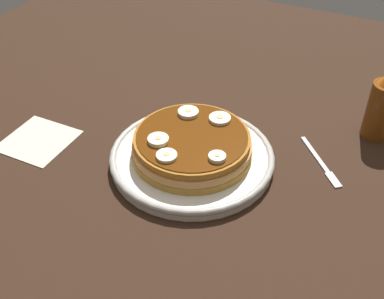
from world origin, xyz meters
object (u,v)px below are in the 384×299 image
at_px(plate, 192,157).
at_px(banana_slice_1, 188,113).
at_px(banana_slice_4, 217,157).
at_px(banana_slice_2, 158,140).
at_px(banana_slice_3, 220,119).
at_px(pancake_stack, 193,145).
at_px(banana_slice_0, 167,156).
at_px(syrup_bottle, 382,106).
at_px(napkin, 38,140).
at_px(fork, 322,163).

xyz_separation_m(plate, banana_slice_1, (0.05, 0.03, 0.05)).
bearing_deg(plate, banana_slice_4, -120.46).
distance_m(banana_slice_2, banana_slice_4, 0.10).
distance_m(banana_slice_3, banana_slice_4, 0.10).
distance_m(pancake_stack, banana_slice_4, 0.07).
bearing_deg(plate, banana_slice_2, 132.60).
relative_size(banana_slice_0, banana_slice_4, 1.20).
height_order(banana_slice_4, syrup_bottle, syrup_bottle).
bearing_deg(banana_slice_1, banana_slice_4, -133.33).
height_order(banana_slice_0, banana_slice_1, banana_slice_1).
distance_m(plate, banana_slice_2, 0.07).
height_order(napkin, syrup_bottle, syrup_bottle).
distance_m(plate, fork, 0.21).
height_order(pancake_stack, banana_slice_0, banana_slice_0).
distance_m(banana_slice_0, syrup_bottle, 0.38).
relative_size(napkin, fork, 1.05).
bearing_deg(napkin, banana_slice_4, -84.33).
bearing_deg(banana_slice_3, banana_slice_0, 165.03).
distance_m(banana_slice_4, napkin, 0.33).
distance_m(banana_slice_1, napkin, 0.26).
xyz_separation_m(plate, banana_slice_4, (-0.03, -0.06, 0.05)).
relative_size(banana_slice_0, napkin, 0.29).
bearing_deg(napkin, syrup_bottle, -61.99).
bearing_deg(syrup_bottle, plate, 129.50).
bearing_deg(banana_slice_0, pancake_stack, -10.20).
relative_size(pancake_stack, syrup_bottle, 1.52).
height_order(banana_slice_1, syrup_bottle, syrup_bottle).
height_order(banana_slice_0, syrup_bottle, syrup_bottle).
bearing_deg(plate, syrup_bottle, -50.50).
bearing_deg(syrup_bottle, napkin, 118.01).
height_order(banana_slice_2, napkin, banana_slice_2).
height_order(plate, syrup_bottle, syrup_bottle).
xyz_separation_m(banana_slice_1, banana_slice_4, (-0.08, -0.09, 0.00)).
bearing_deg(banana_slice_1, banana_slice_3, -82.27).
distance_m(plate, pancake_stack, 0.02).
bearing_deg(pancake_stack, plate, 98.18).
bearing_deg(banana_slice_1, syrup_bottle, -60.96).
relative_size(fork, syrup_bottle, 0.80).
xyz_separation_m(banana_slice_2, banana_slice_3, (0.09, -0.06, -0.00)).
bearing_deg(syrup_bottle, banana_slice_0, 135.93).
distance_m(napkin, syrup_bottle, 0.59).
bearing_deg(banana_slice_3, syrup_bottle, -56.85).
bearing_deg(banana_slice_4, plate, 59.54).
bearing_deg(banana_slice_1, banana_slice_0, -169.37).
relative_size(pancake_stack, banana_slice_0, 6.29).
xyz_separation_m(banana_slice_3, napkin, (-0.12, 0.28, -0.06)).
bearing_deg(banana_slice_0, banana_slice_2, 47.42).
height_order(banana_slice_2, syrup_bottle, syrup_bottle).
height_order(pancake_stack, banana_slice_3, banana_slice_3).
relative_size(plate, fork, 2.53).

